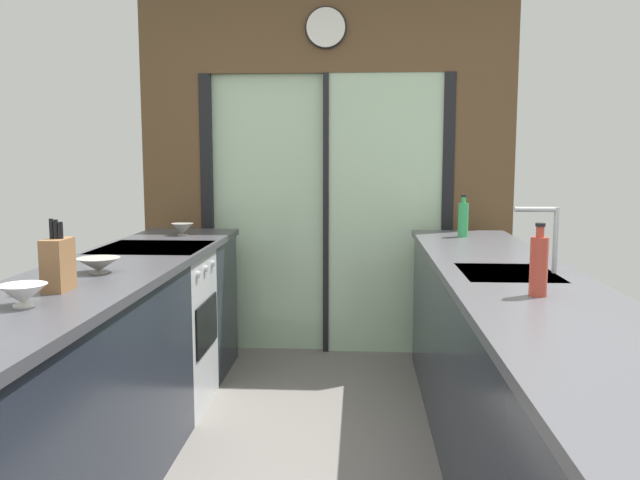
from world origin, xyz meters
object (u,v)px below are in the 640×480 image
Objects in this scene: mixing_bowl_mid at (98,265)px; mixing_bowl_far at (182,229)px; soap_bottle_far at (463,219)px; mixing_bowl_near at (23,295)px; oven_range at (156,328)px; soap_bottle_near at (539,265)px; knife_block at (58,264)px.

mixing_bowl_far reaches higher than mixing_bowl_mid.
mixing_bowl_mid is 0.71× the size of soap_bottle_far.
mixing_bowl_mid is at bearing -141.82° from soap_bottle_far.
mixing_bowl_mid is (-0.00, 0.65, -0.00)m from mixing_bowl_near.
mixing_bowl_far reaches higher than oven_range.
soap_bottle_near reaches higher than mixing_bowl_near.
mixing_bowl_mid is 0.70× the size of soap_bottle_near.
soap_bottle_near is at bearing -33.48° from oven_range.
oven_range is 0.75m from mixing_bowl_far.
knife_block is 1.03× the size of soap_bottle_near.
soap_bottle_near reaches higher than mixing_bowl_mid.
mixing_bowl_far is at bearing 90.00° from mixing_bowl_mid.
knife_block reaches higher than soap_bottle_near.
mixing_bowl_near is 1.13× the size of mixing_bowl_far.
mixing_bowl_mid reaches higher than oven_range.
mixing_bowl_mid is 1.37m from mixing_bowl_far.
mixing_bowl_far is 0.53× the size of soap_bottle_near.
mixing_bowl_near is at bearing -89.28° from oven_range.
mixing_bowl_far is at bearing 90.00° from knife_block.
oven_range is 1.98m from soap_bottle_far.
soap_bottle_near reaches higher than oven_range.
mixing_bowl_mid is (0.02, -0.82, 0.50)m from oven_range.
knife_block is at bearing -134.98° from soap_bottle_far.
oven_range is at bearing -91.92° from mixing_bowl_far.
mixing_bowl_near is 0.86× the size of mixing_bowl_mid.
mixing_bowl_near is at bearing -89.99° from knife_block.
soap_bottle_far is at bearing 38.18° from mixing_bowl_mid.
mixing_bowl_mid is 0.39m from knife_block.
soap_bottle_near is at bearing -90.00° from soap_bottle_far.
mixing_bowl_mid is 1.82m from soap_bottle_near.
soap_bottle_far is (1.80, 0.58, 0.58)m from oven_range.
soap_bottle_far is at bearing 45.02° from knife_block.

